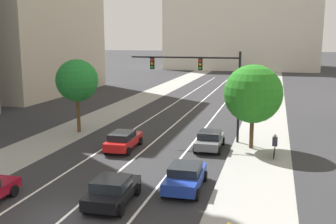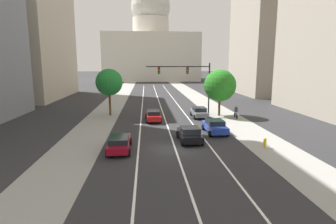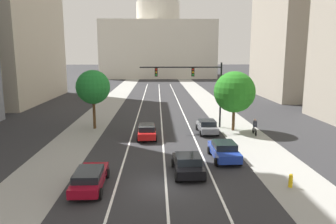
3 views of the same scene
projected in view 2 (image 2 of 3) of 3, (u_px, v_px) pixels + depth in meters
The scene contains 18 objects.
ground_plane at pixel (157, 96), 63.35m from camera, with size 400.00×400.00×0.00m, color #2B2B2D.
sidewalk_left at pixel (117, 99), 57.76m from camera, with size 4.50×130.00×0.01m, color gray.
sidewalk_right at pixel (198, 98), 59.13m from camera, with size 4.50×130.00×0.01m, color gray.
lane_stripe_left at pixel (142, 106), 48.37m from camera, with size 0.16×90.00×0.01m, color white.
lane_stripe_center at pixel (160, 105), 48.63m from camera, with size 0.16×90.00×0.01m, color white.
lane_stripe_right at pixel (178, 105), 48.88m from camera, with size 0.16×90.00×0.01m, color white.
office_tower_far_left at pixel (16, 27), 57.11m from camera, with size 18.72×25.60×29.77m.
capitol_building at pixel (151, 47), 121.70m from camera, with size 40.10×28.88×41.56m.
car_gray at pixel (199, 112), 37.75m from camera, with size 2.06×4.20×1.44m.
car_crimson at pixel (119, 143), 23.32m from camera, with size 2.01×4.78×1.33m.
car_red at pixel (153, 115), 35.39m from camera, with size 2.07×4.58×1.44m.
car_black at pixel (190, 134), 26.03m from camera, with size 2.20×4.20×1.45m.
car_blue at pixel (215, 126), 29.26m from camera, with size 2.16×4.43×1.46m.
traffic_signal_mast at pixel (190, 77), 39.46m from camera, with size 9.31×0.39×7.48m.
fire_hydrant at pixel (265, 143), 24.12m from camera, with size 0.26×0.35×0.91m.
cyclist at pixel (236, 112), 37.22m from camera, with size 0.37×1.70×1.72m.
street_tree_near_left at pixel (109, 82), 38.56m from camera, with size 3.81×3.81×6.68m.
street_tree_far_right at pixel (220, 86), 38.48m from camera, with size 4.53×4.53×6.59m.
Camera 2 is at (-2.47, -23.03, 7.42)m, focal length 29.10 mm.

